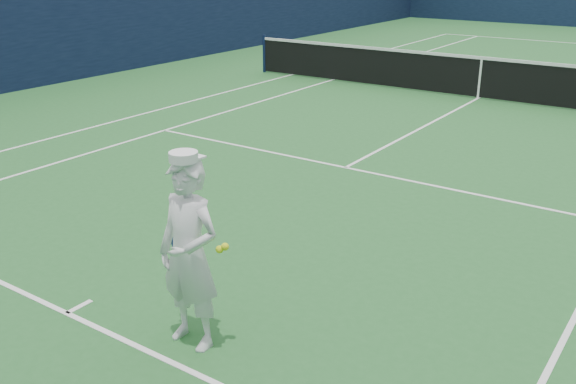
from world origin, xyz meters
name	(u,v)px	position (x,y,z in m)	size (l,w,h in m)	color
ground	(478,99)	(0.00, 0.00, 0.00)	(80.00, 80.00, 0.00)	#246029
court_markings	(478,99)	(0.00, 0.00, 0.00)	(11.03, 23.83, 0.01)	white
windscreen_fence	(487,13)	(0.00, 0.00, 2.00)	(20.12, 36.12, 4.00)	#0E1934
tennis_net	(480,76)	(0.00, 0.00, 0.55)	(12.88, 0.09, 1.07)	#141E4C
tennis_player	(189,254)	(1.35, -11.53, 0.88)	(0.77, 0.46, 1.80)	white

